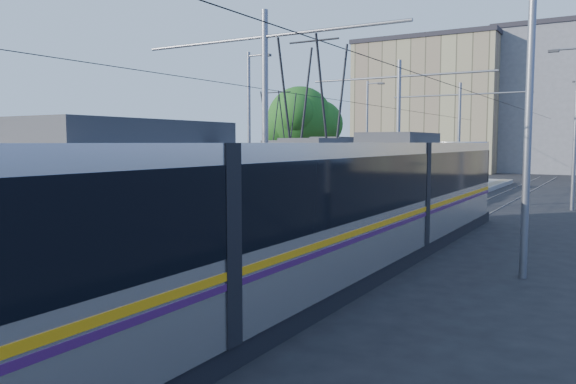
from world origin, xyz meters
The scene contains 12 objects.
ground centered at (0.00, 0.00, 0.00)m, with size 160.00×160.00×0.00m, color black.
platform centered at (0.00, 17.00, 0.15)m, with size 4.00×50.00×0.30m, color gray.
tactile_strip_left centered at (-1.45, 17.00, 0.30)m, with size 0.70×50.00×0.01m, color gray.
tactile_strip_right centered at (1.45, 17.00, 0.30)m, with size 0.70×50.00×0.01m, color gray.
rails centered at (0.00, 17.00, 0.02)m, with size 8.71×70.00×0.03m.
tram_left centered at (-3.60, 14.65, 1.71)m, with size 2.43×29.45×5.50m.
tram_right centered at (3.60, 4.40, 1.86)m, with size 2.43×27.77×5.50m.
catenary centered at (0.00, 14.15, 4.52)m, with size 9.20×70.00×7.00m.
street_lamps centered at (0.00, 21.00, 4.18)m, with size 15.18×38.22×8.00m.
shelter centered at (0.29, 13.44, 1.50)m, with size 0.88×1.16×2.29m.
tree centered at (-8.64, 26.19, 4.73)m, with size 4.82×4.45×7.00m.
building_left centered at (-10.00, 60.00, 7.59)m, with size 16.32×12.24×15.15m.
Camera 1 is at (9.43, -6.54, 3.31)m, focal length 35.00 mm.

